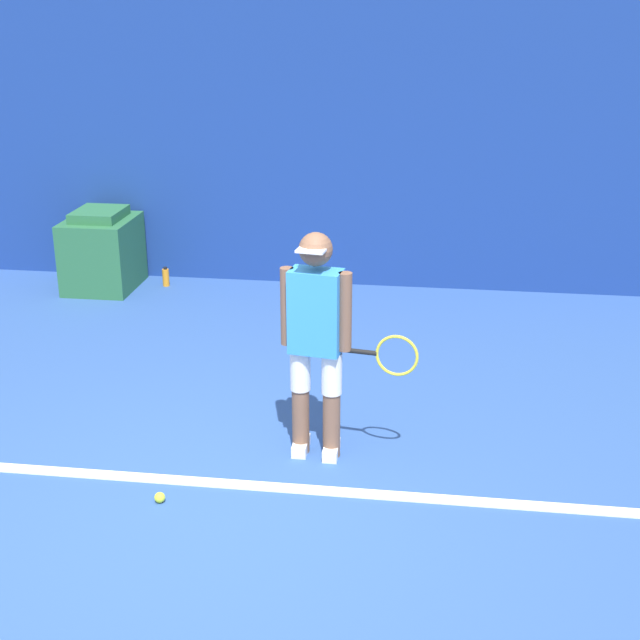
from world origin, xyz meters
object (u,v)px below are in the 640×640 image
object	(u,v)px
tennis_ball	(160,497)
tennis_player	(317,336)
covered_chair	(102,251)
water_bottle	(166,277)

from	to	relation	value
tennis_ball	tennis_player	bearing A→B (deg)	40.31
tennis_player	covered_chair	world-z (taller)	tennis_player
tennis_player	water_bottle	size ratio (longest dim) A/B	7.42
tennis_ball	covered_chair	xyz separation A→B (m)	(-1.89, 4.09, 0.37)
water_bottle	tennis_player	bearing A→B (deg)	-58.24
tennis_ball	covered_chair	world-z (taller)	covered_chair
covered_chair	water_bottle	size ratio (longest dim) A/B	4.03
tennis_ball	covered_chair	bearing A→B (deg)	114.82
covered_chair	water_bottle	world-z (taller)	covered_chair
tennis_ball	water_bottle	distance (m)	4.40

